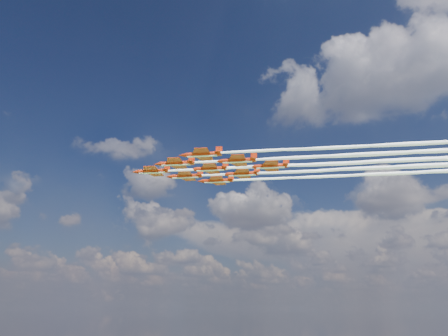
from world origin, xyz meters
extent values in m
cylinder|color=#B12409|center=(-12.06, -4.37, 75.55)|extent=(8.63, 5.05, 1.24)
cone|color=#B12409|center=(-17.12, -6.84, 75.55)|extent=(2.56, 2.10, 1.24)
cone|color=#B12409|center=(-7.31, -2.06, 75.55)|extent=(2.01, 1.75, 1.12)
ellipsoid|color=black|center=(-14.09, -5.36, 76.06)|extent=(2.55, 1.95, 0.81)
cube|color=#B12409|center=(-11.56, -4.13, 75.50)|extent=(7.77, 10.88, 0.16)
cube|color=#B12409|center=(-8.02, -2.40, 75.55)|extent=(3.19, 4.33, 0.13)
cube|color=#B12409|center=(-7.82, -2.30, 76.56)|extent=(1.69, 0.93, 2.02)
cube|color=white|center=(-12.06, -4.37, 74.99)|extent=(8.03, 4.61, 0.13)
cylinder|color=#B12409|center=(-1.01, -6.25, 75.55)|extent=(8.63, 5.05, 1.24)
cone|color=#B12409|center=(-6.06, -8.72, 75.55)|extent=(2.56, 2.10, 1.24)
cone|color=#B12409|center=(3.74, -3.94, 75.55)|extent=(2.01, 1.75, 1.12)
ellipsoid|color=black|center=(-3.03, -7.24, 76.06)|extent=(2.55, 1.95, 0.81)
cube|color=#B12409|center=(-0.50, -6.01, 75.50)|extent=(7.77, 10.88, 0.16)
cube|color=#B12409|center=(3.04, -4.28, 75.55)|extent=(3.19, 4.33, 0.13)
cube|color=#B12409|center=(3.24, -4.18, 76.56)|extent=(1.69, 0.93, 2.02)
cube|color=white|center=(-1.01, -6.25, 74.99)|extent=(8.03, 4.61, 0.13)
cylinder|color=#B12409|center=(-6.73, 5.50, 75.55)|extent=(8.63, 5.05, 1.24)
cone|color=#B12409|center=(-11.79, 3.03, 75.55)|extent=(2.56, 2.10, 1.24)
cone|color=#B12409|center=(-1.98, 7.81, 75.55)|extent=(2.01, 1.75, 1.12)
ellipsoid|color=black|center=(-8.76, 4.51, 76.06)|extent=(2.55, 1.95, 0.81)
cube|color=#B12409|center=(-6.23, 5.74, 75.50)|extent=(7.77, 10.88, 0.16)
cube|color=#B12409|center=(-2.69, 7.47, 75.55)|extent=(3.19, 4.33, 0.13)
cube|color=#B12409|center=(-2.49, 7.57, 76.56)|extent=(1.69, 0.93, 2.02)
cube|color=white|center=(-6.73, 5.50, 74.99)|extent=(8.03, 4.61, 0.13)
cylinder|color=#B12409|center=(10.05, -8.13, 75.55)|extent=(8.63, 5.05, 1.24)
cone|color=#B12409|center=(4.99, -10.60, 75.55)|extent=(2.56, 2.10, 1.24)
cone|color=#B12409|center=(14.80, -5.82, 75.55)|extent=(2.01, 1.75, 1.12)
ellipsoid|color=black|center=(8.02, -9.12, 76.06)|extent=(2.55, 1.95, 0.81)
cube|color=#B12409|center=(10.55, -7.89, 75.50)|extent=(7.77, 10.88, 0.16)
cube|color=#B12409|center=(14.09, -6.16, 75.55)|extent=(3.19, 4.33, 0.13)
cube|color=#B12409|center=(14.29, -6.06, 76.56)|extent=(1.69, 0.93, 2.02)
cube|color=white|center=(10.05, -8.13, 74.99)|extent=(8.03, 4.61, 0.13)
cylinder|color=#B12409|center=(4.32, 3.61, 75.55)|extent=(8.63, 5.05, 1.24)
cone|color=#B12409|center=(-0.73, 1.15, 75.55)|extent=(2.56, 2.10, 1.24)
cone|color=#B12409|center=(9.07, 5.93, 75.55)|extent=(2.01, 1.75, 1.12)
ellipsoid|color=black|center=(2.30, 2.63, 76.06)|extent=(2.55, 1.95, 0.81)
cube|color=#B12409|center=(4.83, 3.86, 75.50)|extent=(7.77, 10.88, 0.16)
cube|color=#B12409|center=(8.37, 5.59, 75.55)|extent=(3.19, 4.33, 0.13)
cube|color=#B12409|center=(8.57, 5.68, 76.56)|extent=(1.69, 0.93, 2.02)
cube|color=white|center=(4.32, 3.61, 74.99)|extent=(8.03, 4.61, 0.13)
cylinder|color=#B12409|center=(-1.40, 15.36, 75.55)|extent=(8.63, 5.05, 1.24)
cone|color=#B12409|center=(-6.46, 12.90, 75.55)|extent=(2.56, 2.10, 1.24)
cone|color=#B12409|center=(3.35, 17.68, 75.55)|extent=(2.01, 1.75, 1.12)
ellipsoid|color=black|center=(-3.43, 14.38, 76.06)|extent=(2.55, 1.95, 0.81)
cube|color=#B12409|center=(-0.90, 15.61, 75.50)|extent=(7.77, 10.88, 0.16)
cube|color=#B12409|center=(2.64, 17.33, 75.55)|extent=(3.19, 4.33, 0.13)
cube|color=#B12409|center=(2.84, 17.43, 76.56)|extent=(1.69, 0.93, 2.02)
cube|color=white|center=(-1.40, 15.36, 74.99)|extent=(8.03, 4.61, 0.13)
cylinder|color=#B12409|center=(15.38, 1.73, 75.55)|extent=(8.63, 5.05, 1.24)
cone|color=#B12409|center=(10.32, -0.73, 75.55)|extent=(2.56, 2.10, 1.24)
cone|color=#B12409|center=(20.13, 4.05, 75.55)|extent=(2.01, 1.75, 1.12)
ellipsoid|color=black|center=(13.35, 0.75, 76.06)|extent=(2.55, 1.95, 0.81)
cube|color=#B12409|center=(15.88, 1.98, 75.50)|extent=(7.77, 10.88, 0.16)
cube|color=#B12409|center=(19.42, 3.70, 75.55)|extent=(3.19, 4.33, 0.13)
cube|color=#B12409|center=(19.62, 3.80, 76.56)|extent=(1.69, 0.93, 2.02)
cube|color=white|center=(15.38, 1.73, 74.99)|extent=(8.03, 4.61, 0.13)
cylinder|color=#B12409|center=(9.65, 13.48, 75.55)|extent=(8.63, 5.05, 1.24)
cone|color=#B12409|center=(4.60, 11.02, 75.55)|extent=(2.56, 2.10, 1.24)
cone|color=#B12409|center=(14.40, 15.80, 75.55)|extent=(2.01, 1.75, 1.12)
ellipsoid|color=black|center=(7.63, 12.50, 76.06)|extent=(2.55, 1.95, 0.81)
cube|color=#B12409|center=(10.16, 13.73, 75.50)|extent=(7.77, 10.88, 0.16)
cube|color=#B12409|center=(13.70, 15.45, 75.55)|extent=(3.19, 4.33, 0.13)
cube|color=#B12409|center=(13.90, 15.55, 76.56)|extent=(1.69, 0.93, 2.02)
cube|color=white|center=(9.65, 13.48, 74.99)|extent=(8.03, 4.61, 0.13)
cylinder|color=#B12409|center=(20.71, 11.60, 75.55)|extent=(8.63, 5.05, 1.24)
cone|color=#B12409|center=(15.65, 9.14, 75.55)|extent=(2.56, 2.10, 1.24)
cone|color=#B12409|center=(25.46, 13.92, 75.55)|extent=(2.01, 1.75, 1.12)
ellipsoid|color=black|center=(18.68, 10.61, 76.06)|extent=(2.55, 1.95, 0.81)
cube|color=#B12409|center=(21.21, 11.85, 75.50)|extent=(7.77, 10.88, 0.16)
cube|color=#B12409|center=(24.75, 13.57, 75.55)|extent=(3.19, 4.33, 0.13)
cube|color=#B12409|center=(24.95, 13.67, 76.56)|extent=(1.69, 0.93, 2.02)
cube|color=white|center=(20.71, 11.60, 74.99)|extent=(8.03, 4.61, 0.13)
camera|label=1|loc=(78.53, -98.54, 34.92)|focal=35.00mm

